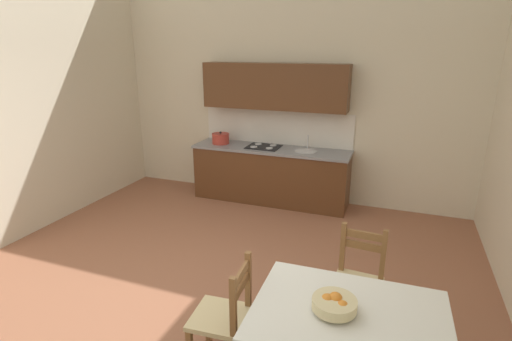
# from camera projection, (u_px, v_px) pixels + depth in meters

# --- Properties ---
(ground_plane) EXTENTS (6.34, 6.84, 0.10)m
(ground_plane) POSITION_uv_depth(u_px,v_px,m) (200.00, 305.00, 3.95)
(ground_plane) COLOR #935B42
(wall_back) EXTENTS (6.34, 0.12, 4.26)m
(wall_back) POSITION_uv_depth(u_px,v_px,m) (290.00, 67.00, 6.13)
(wall_back) COLOR beige
(wall_back) RESTS_ON ground_plane
(kitchen_cabinetry) EXTENTS (2.52, 0.63, 2.20)m
(kitchen_cabinetry) POSITION_uv_depth(u_px,v_px,m) (271.00, 150.00, 6.28)
(kitchen_cabinetry) COLOR #56331C
(kitchen_cabinetry) RESTS_ON ground_plane
(dining_table) EXTENTS (1.32, 0.99, 0.75)m
(dining_table) POSITION_uv_depth(u_px,v_px,m) (348.00, 330.00, 2.64)
(dining_table) COLOR #56331C
(dining_table) RESTS_ON ground_plane
(dining_chair_tv_side) EXTENTS (0.45, 0.45, 0.93)m
(dining_chair_tv_side) POSITION_uv_depth(u_px,v_px,m) (225.00, 317.00, 3.04)
(dining_chair_tv_side) COLOR #D1BC89
(dining_chair_tv_side) RESTS_ON ground_plane
(dining_chair_kitchen_side) EXTENTS (0.45, 0.45, 0.93)m
(dining_chair_kitchen_side) POSITION_uv_depth(u_px,v_px,m) (358.00, 282.00, 3.48)
(dining_chair_kitchen_side) COLOR #D1BC89
(dining_chair_kitchen_side) RESTS_ON ground_plane
(fruit_bowl) EXTENTS (0.30, 0.30, 0.12)m
(fruit_bowl) POSITION_uv_depth(u_px,v_px,m) (334.00, 304.00, 2.61)
(fruit_bowl) COLOR beige
(fruit_bowl) RESTS_ON dining_table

